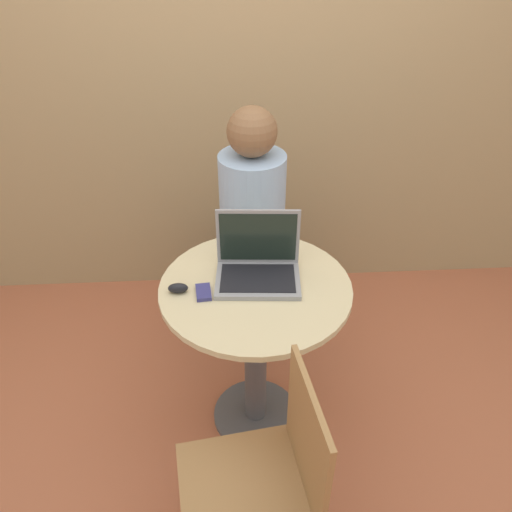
{
  "coord_description": "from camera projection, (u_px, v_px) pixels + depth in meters",
  "views": [
    {
      "loc": [
        -0.08,
        -1.46,
        1.95
      ],
      "look_at": [
        0.0,
        0.05,
        0.88
      ],
      "focal_mm": 35.0,
      "sensor_mm": 36.0,
      "label": 1
    }
  ],
  "objects": [
    {
      "name": "ground_plane",
      "position": [
        256.0,
        415.0,
        2.33
      ],
      "size": [
        12.0,
        12.0,
        0.0
      ],
      "primitive_type": "plane",
      "color": "#B26042"
    },
    {
      "name": "back_wall",
      "position": [
        243.0,
        65.0,
        2.45
      ],
      "size": [
        7.0,
        0.05,
        2.6
      ],
      "color": "tan",
      "rests_on": "ground_plane"
    },
    {
      "name": "round_table",
      "position": [
        256.0,
        328.0,
        2.0
      ],
      "size": [
        0.73,
        0.73,
        0.78
      ],
      "color": "#4C4C51",
      "rests_on": "ground_plane"
    },
    {
      "name": "laptop",
      "position": [
        258.0,
        264.0,
        1.89
      ],
      "size": [
        0.33,
        0.24,
        0.25
      ],
      "color": "gray",
      "rests_on": "round_table"
    },
    {
      "name": "computer_mouse",
      "position": [
        178.0,
        288.0,
        1.83
      ],
      "size": [
        0.07,
        0.04,
        0.04
      ],
      "color": "black",
      "rests_on": "round_table"
    },
    {
      "name": "chair_empty",
      "position": [
        265.0,
        485.0,
        1.56
      ],
      "size": [
        0.45,
        0.45,
        0.87
      ],
      "color": "#9E7042",
      "rests_on": "ground_plane"
    },
    {
      "name": "person_seated",
      "position": [
        251.0,
        246.0,
        2.49
      ],
      "size": [
        0.33,
        0.48,
        1.27
      ],
      "color": "#4C4742",
      "rests_on": "ground_plane"
    },
    {
      "name": "cell_phone",
      "position": [
        203.0,
        292.0,
        1.83
      ],
      "size": [
        0.06,
        0.09,
        0.02
      ],
      "color": "navy",
      "rests_on": "round_table"
    }
  ]
}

